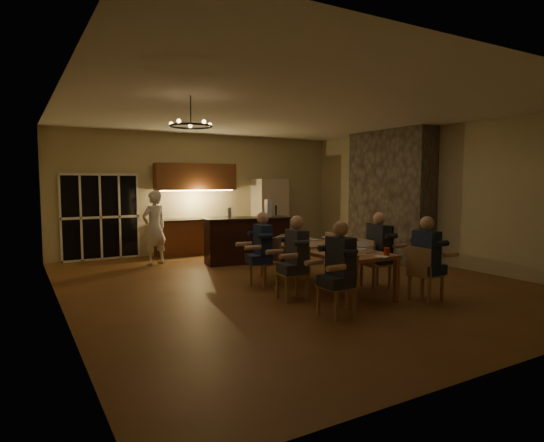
{
  "coord_description": "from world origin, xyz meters",
  "views": [
    {
      "loc": [
        -4.61,
        -7.23,
        1.93
      ],
      "look_at": [
        -0.25,
        0.3,
        1.17
      ],
      "focal_mm": 30.0,
      "sensor_mm": 36.0,
      "label": 1
    }
  ],
  "objects": [
    {
      "name": "mug_back",
      "position": [
        -0.13,
        0.09,
        0.8
      ],
      "size": [
        0.08,
        0.08,
        0.1
      ],
      "primitive_type": "cylinder",
      "color": "white",
      "rests_on": "dining_table"
    },
    {
      "name": "bar_blender",
      "position": [
        0.73,
        2.19,
        1.29
      ],
      "size": [
        0.14,
        0.14,
        0.42
      ],
      "primitive_type": "cube",
      "rotation": [
        0.0,
        0.0,
        0.08
      ],
      "color": "silver",
      "rests_on": "bar_island"
    },
    {
      "name": "redcup_near",
      "position": [
        0.59,
        -1.92,
        0.81
      ],
      "size": [
        0.09,
        0.09,
        0.12
      ],
      "primitive_type": "cylinder",
      "color": "#AD1E0B",
      "rests_on": "dining_table"
    },
    {
      "name": "chair_right_mid",
      "position": [
        1.09,
        -1.14,
        0.45
      ],
      "size": [
        0.48,
        0.48,
        0.89
      ],
      "primitive_type": null,
      "rotation": [
        0.0,
        0.0,
        1.48
      ],
      "color": "#A27551",
      "rests_on": "ground"
    },
    {
      "name": "redcup_mid",
      "position": [
        -0.21,
        -0.16,
        0.81
      ],
      "size": [
        0.09,
        0.09,
        0.12
      ],
      "primitive_type": "cylinder",
      "color": "#AD1E0B",
      "rests_on": "dining_table"
    },
    {
      "name": "laptop_d",
      "position": [
        0.54,
        -0.67,
        0.86
      ],
      "size": [
        0.36,
        0.33,
        0.23
      ],
      "primitive_type": null,
      "rotation": [
        0.0,
        0.0,
        0.15
      ],
      "color": "silver",
      "rests_on": "dining_table"
    },
    {
      "name": "left_wall",
      "position": [
        -4.02,
        0.0,
        1.6
      ],
      "size": [
        0.04,
        9.0,
        3.2
      ],
      "primitive_type": "cube",
      "color": "#C1B488",
      "rests_on": "ground"
    },
    {
      "name": "chair_left_near",
      "position": [
        -0.61,
        -2.17,
        0.45
      ],
      "size": [
        0.48,
        0.48,
        0.89
      ],
      "primitive_type": null,
      "rotation": [
        0.0,
        0.0,
        -1.46
      ],
      "color": "#A27551",
      "rests_on": "ground"
    },
    {
      "name": "ceiling",
      "position": [
        0.0,
        0.0,
        3.22
      ],
      "size": [
        8.0,
        9.0,
        0.04
      ],
      "primitive_type": "cube",
      "color": "white",
      "rests_on": "back_wall"
    },
    {
      "name": "chair_left_far",
      "position": [
        -0.58,
        0.0,
        0.45
      ],
      "size": [
        0.53,
        0.53,
        0.89
      ],
      "primitive_type": null,
      "rotation": [
        0.0,
        0.0,
        -1.32
      ],
      "color": "#A27551",
      "rests_on": "ground"
    },
    {
      "name": "laptop_a",
      "position": [
        -0.02,
        -1.61,
        0.86
      ],
      "size": [
        0.33,
        0.29,
        0.23
      ],
      "primitive_type": null,
      "rotation": [
        0.0,
        0.0,
        3.16
      ],
      "color": "silver",
      "rests_on": "dining_table"
    },
    {
      "name": "can_cola",
      "position": [
        0.04,
        0.83,
        0.81
      ],
      "size": [
        0.07,
        0.07,
        0.12
      ],
      "primitive_type": "cylinder",
      "color": "#3F0F0C",
      "rests_on": "dining_table"
    },
    {
      "name": "chair_right_near",
      "position": [
        1.16,
        -2.23,
        0.45
      ],
      "size": [
        0.5,
        0.5,
        0.89
      ],
      "primitive_type": null,
      "rotation": [
        0.0,
        0.0,
        1.71
      ],
      "color": "#A27551",
      "rests_on": "ground"
    },
    {
      "name": "bar_island",
      "position": [
        0.23,
        2.32,
        0.54
      ],
      "size": [
        2.13,
        0.97,
        1.08
      ],
      "primitive_type": "cube",
      "rotation": [
        0.0,
        0.0,
        -0.14
      ],
      "color": "black",
      "rests_on": "ground"
    },
    {
      "name": "back_wall",
      "position": [
        0.0,
        4.52,
        1.6
      ],
      "size": [
        8.0,
        0.04,
        3.2
      ],
      "primitive_type": "cube",
      "color": "#C1B488",
      "rests_on": "ground"
    },
    {
      "name": "chair_right_far",
      "position": [
        1.17,
        -0.03,
        0.45
      ],
      "size": [
        0.45,
        0.45,
        0.89
      ],
      "primitive_type": null,
      "rotation": [
        0.0,
        0.0,
        1.6
      ],
      "color": "#A27551",
      "rests_on": "ground"
    },
    {
      "name": "laptop_f",
      "position": [
        0.53,
        0.36,
        0.86
      ],
      "size": [
        0.32,
        0.28,
        0.23
      ],
      "primitive_type": null,
      "rotation": [
        0.0,
        0.0,
        -0.01
      ],
      "color": "silver",
      "rests_on": "dining_table"
    },
    {
      "name": "notepad",
      "position": [
        0.39,
        -2.01,
        0.76
      ],
      "size": [
        0.19,
        0.24,
        0.01
      ],
      "primitive_type": "cube",
      "rotation": [
        0.0,
        0.0,
        0.25
      ],
      "color": "white",
      "rests_on": "dining_table"
    },
    {
      "name": "floor",
      "position": [
        0.0,
        0.0,
        0.0
      ],
      "size": [
        9.0,
        9.0,
        0.0
      ],
      "primitive_type": "plane",
      "color": "brown",
      "rests_on": "ground"
    },
    {
      "name": "laptop_b",
      "position": [
        0.54,
        -1.53,
        0.86
      ],
      "size": [
        0.34,
        0.3,
        0.23
      ],
      "primitive_type": null,
      "rotation": [
        0.0,
        0.0,
        0.07
      ],
      "color": "silver",
      "rests_on": "dining_table"
    },
    {
      "name": "chandelier",
      "position": [
        -2.22,
        -0.69,
        2.75
      ],
      "size": [
        0.64,
        0.64,
        0.03
      ],
      "primitive_type": "torus",
      "color": "black",
      "rests_on": "ceiling"
    },
    {
      "name": "right_wall",
      "position": [
        4.02,
        0.0,
        1.6
      ],
      "size": [
        0.04,
        9.0,
        3.2
      ],
      "primitive_type": "cube",
      "color": "#C1B488",
      "rests_on": "ground"
    },
    {
      "name": "plate_far",
      "position": [
        0.64,
        0.19,
        0.76
      ],
      "size": [
        0.23,
        0.23,
        0.02
      ],
      "primitive_type": "cylinder",
      "color": "white",
      "rests_on": "dining_table"
    },
    {
      "name": "laptop_e",
      "position": [
        0.04,
        0.43,
        0.86
      ],
      "size": [
        0.35,
        0.31,
        0.23
      ],
      "primitive_type": null,
      "rotation": [
        0.0,
        0.0,
        3.25
      ],
      "color": "silver",
      "rests_on": "dining_table"
    },
    {
      "name": "kitchenette",
      "position": [
        -0.3,
        4.2,
        1.2
      ],
      "size": [
        2.24,
        0.68,
        2.4
      ],
      "primitive_type": null,
      "color": "brown",
      "rests_on": "ground"
    },
    {
      "name": "laptop_c",
      "position": [
        0.03,
        -0.61,
        0.86
      ],
      "size": [
        0.33,
        0.29,
        0.23
      ],
      "primitive_type": null,
      "rotation": [
        0.0,
        0.0,
        3.11
      ],
      "color": "silver",
      "rests_on": "dining_table"
    },
    {
      "name": "dining_table",
      "position": [
        0.24,
        -0.64,
        0.38
      ],
      "size": [
        1.1,
        2.85,
        0.75
      ],
      "primitive_type": "cube",
      "color": "#A56742",
      "rests_on": "ground"
    },
    {
      "name": "bar_bottle",
      "position": [
        -0.21,
        2.33,
        1.2
      ],
      "size": [
        0.08,
        0.08,
        0.24
      ],
      "primitive_type": "cylinder",
      "color": "#99999E",
      "rests_on": "bar_island"
    },
    {
      "name": "plate_near",
      "position": [
        0.6,
        -1.25,
        0.76
      ],
      "size": [
        0.23,
        0.23,
        0.02
      ],
      "primitive_type": "cylinder",
      "color": "white",
      "rests_on": "dining_table"
    },
    {
      "name": "person_left_mid",
      "position": [
        -0.62,
        -1.14,
        0.69
      ],
      "size": [
        0.64,
        0.64,
        1.38
      ],
      "primitive_type": null,
      "rotation": [
        0.0,
        0.0,
        -1.64
      ],
      "color": "#363940",
      "rests_on": "ground"
    },
    {
      "name": "can_silver",
      "position": [
        0.27,
        -1.3,
        0.81
      ],
      "size": [
        0.06,
        0.06,
        0.12
      ],
      "primitive_type": "cylinder",
      "color": "#B2B2B7",
      "rests_on": "dining_table"
    },
    {
      "name": "refrigerator",
      "position": [
        1.9,
        4.15,
        1.0
      ],
      "size": [
        0.9,
        0.68,
        2.0
      ],
      "primitive_type": "cube",
      "color": "beige",
      "rests_on": "ground"
    },
    {
      "name": "person_right_near",
      "position": [
        1.09,
        -2.28,
        0.69
      ],
      "size": [
        0.61,
        0.61,
        1.38
      ],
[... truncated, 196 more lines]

